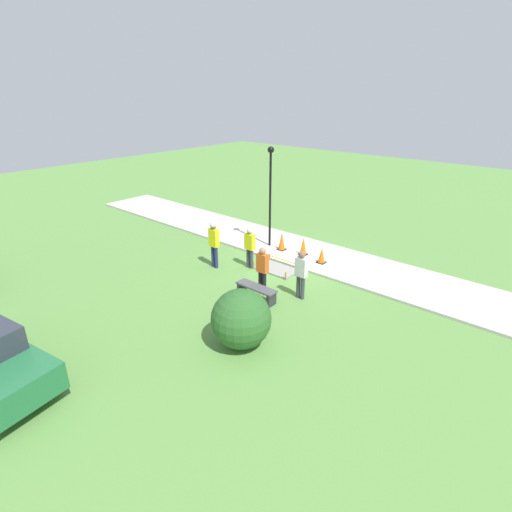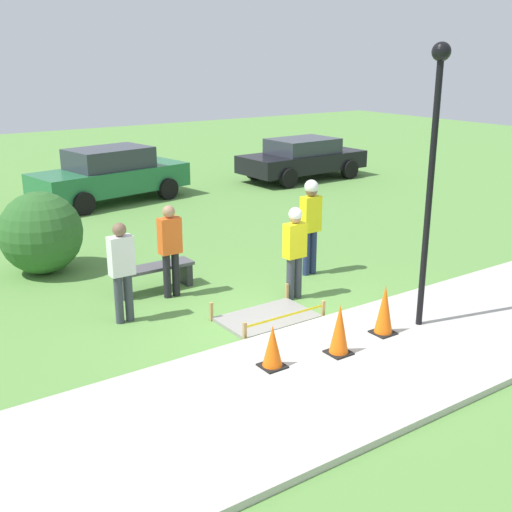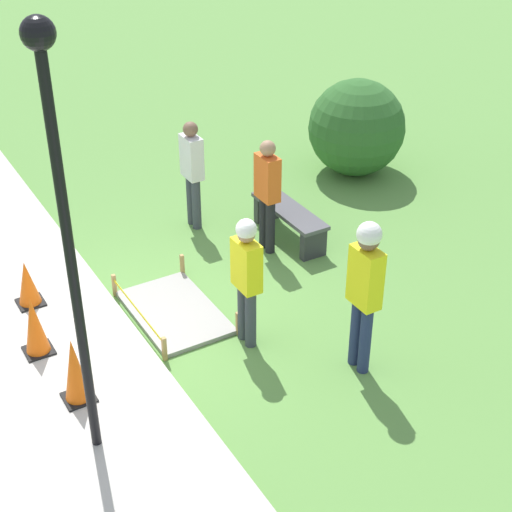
% 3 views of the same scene
% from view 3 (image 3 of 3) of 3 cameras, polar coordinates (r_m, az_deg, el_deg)
% --- Properties ---
extents(ground_plane, '(60.00, 60.00, 0.00)m').
position_cam_3_polar(ground_plane, '(10.17, -9.05, -5.14)').
color(ground_plane, '#5B8E42').
extents(sidewalk, '(28.00, 3.11, 0.10)m').
position_cam_3_polar(sidewalk, '(9.84, -17.50, -7.46)').
color(sidewalk, '#BCB7AD').
rests_on(sidewalk, ground_plane).
extents(wet_concrete_patch, '(1.65, 1.06, 0.33)m').
position_cam_3_polar(wet_concrete_patch, '(10.32, -5.95, -4.05)').
color(wet_concrete_patch, gray).
rests_on(wet_concrete_patch, ground_plane).
extents(traffic_cone_near_patch, '(0.34, 0.34, 0.63)m').
position_cam_3_polar(traffic_cone_near_patch, '(10.56, -16.29, -1.92)').
color(traffic_cone_near_patch, black).
rests_on(traffic_cone_near_patch, sidewalk).
extents(traffic_cone_far_patch, '(0.34, 0.34, 0.77)m').
position_cam_3_polar(traffic_cone_far_patch, '(9.62, -15.82, -4.89)').
color(traffic_cone_far_patch, black).
rests_on(traffic_cone_far_patch, sidewalk).
extents(traffic_cone_sidewalk_edge, '(0.34, 0.34, 0.81)m').
position_cam_3_polar(traffic_cone_sidewalk_edge, '(8.81, -13.04, -8.10)').
color(traffic_cone_sidewalk_edge, black).
rests_on(traffic_cone_sidewalk_edge, sidewalk).
extents(park_bench, '(1.52, 0.44, 0.49)m').
position_cam_3_polar(park_bench, '(11.82, 2.43, 2.78)').
color(park_bench, '#2D2D33').
rests_on(park_bench, ground_plane).
extents(worker_supervisor, '(0.40, 0.28, 1.95)m').
position_cam_3_polar(worker_supervisor, '(8.81, 7.94, -1.91)').
color(worker_supervisor, navy).
rests_on(worker_supervisor, ground_plane).
extents(worker_assistant, '(0.40, 0.25, 1.72)m').
position_cam_3_polar(worker_assistant, '(9.23, -0.69, -1.17)').
color(worker_assistant, '#383D47').
rests_on(worker_assistant, ground_plane).
extents(bystander_in_orange_shirt, '(0.40, 0.23, 1.73)m').
position_cam_3_polar(bystander_in_orange_shirt, '(11.21, 0.83, 4.85)').
color(bystander_in_orange_shirt, black).
rests_on(bystander_in_orange_shirt, ground_plane).
extents(bystander_in_gray_shirt, '(0.40, 0.23, 1.72)m').
position_cam_3_polar(bystander_in_gray_shirt, '(11.91, -4.66, 6.36)').
color(bystander_in_gray_shirt, '#383D47').
rests_on(bystander_in_gray_shirt, ground_plane).
extents(lamppost_near, '(0.28, 0.28, 4.38)m').
position_cam_3_polar(lamppost_near, '(6.88, -13.93, 3.97)').
color(lamppost_near, black).
rests_on(lamppost_near, sidewalk).
extents(shrub_rounded_near, '(1.68, 1.68, 1.68)m').
position_cam_3_polar(shrub_rounded_near, '(13.84, 7.33, 9.25)').
color(shrub_rounded_near, '#2D6028').
rests_on(shrub_rounded_near, ground_plane).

